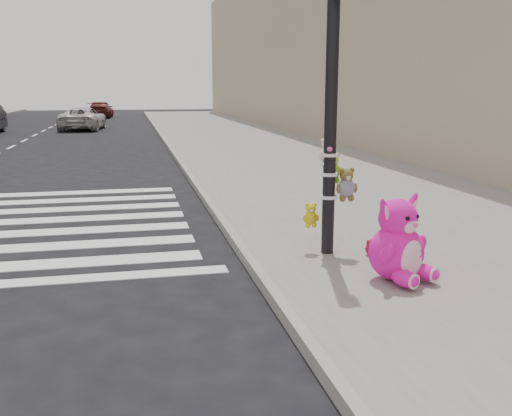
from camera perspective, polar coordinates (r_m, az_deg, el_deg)
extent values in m
plane|color=black|center=(5.59, -12.78, -12.44)|extent=(120.00, 120.00, 0.00)
cube|color=slate|center=(16.03, 5.46, 3.91)|extent=(7.00, 80.00, 0.14)
cube|color=gray|center=(15.33, -6.93, 3.51)|extent=(0.12, 80.00, 0.15)
cube|color=tan|center=(27.30, 10.48, 17.40)|extent=(5.00, 60.00, 10.00)
cylinder|color=black|center=(7.34, 7.53, 10.74)|extent=(0.16, 0.16, 4.00)
cylinder|color=white|center=(7.47, 7.27, 1.10)|extent=(0.22, 0.22, 0.04)
cylinder|color=white|center=(7.42, 7.33, 3.38)|extent=(0.22, 0.22, 0.04)
cylinder|color=white|center=(7.38, 7.38, 5.30)|extent=(0.22, 0.22, 0.04)
ellipsoid|color=#FF15AC|center=(6.41, 14.67, -7.11)|extent=(0.33, 0.39, 0.18)
ellipsoid|color=#FF15AC|center=(6.68, 16.59, -6.43)|extent=(0.33, 0.39, 0.18)
ellipsoid|color=#FF15AC|center=(6.64, 13.85, -4.33)|extent=(0.81, 0.76, 0.64)
ellipsoid|color=#F9BFD1|center=(6.52, 15.34, -4.90)|extent=(0.38, 0.26, 0.42)
sphere|color=#FF15AC|center=(6.54, 14.02, -0.97)|extent=(0.58, 0.58, 0.44)
ellipsoid|color=#FF15AC|center=(6.39, 12.78, -0.66)|extent=(0.31, 0.21, 0.44)
ellipsoid|color=#FF15AC|center=(6.70, 14.98, -0.21)|extent=(0.31, 0.21, 0.44)
imported|color=silver|center=(33.69, -16.94, 8.55)|extent=(2.52, 4.70, 1.25)
imported|color=#4E1816|center=(47.44, -15.28, 9.46)|extent=(1.95, 4.40, 1.25)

